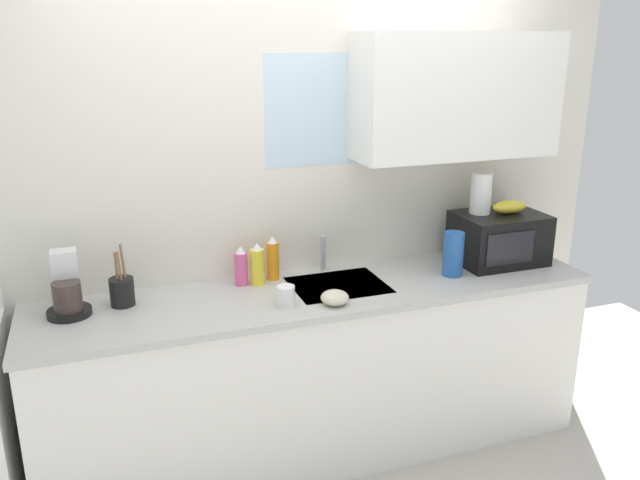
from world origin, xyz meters
The scene contains 14 objects.
kitchen_wall_assembly centered at (0.15, 0.31, 1.36)m, with size 3.53×0.42×2.50m.
counter_unit centered at (0.00, 0.00, 0.46)m, with size 2.76×0.63×0.90m.
sink_faucet centered at (0.10, 0.24, 1.00)m, with size 0.03×0.03×0.19m, color #B2B5BA.
microwave centered at (1.04, 0.05, 1.04)m, with size 0.46×0.35×0.27m.
banana_bunch centered at (1.10, 0.05, 1.20)m, with size 0.20×0.11×0.07m, color gold.
paper_towel_roll centered at (0.95, 0.10, 1.28)m, with size 0.11×0.11×0.22m, color white.
coffee_maker centered at (-1.15, 0.11, 1.00)m, with size 0.19×0.21×0.28m.
dish_soap_bottle_orange centered at (-0.18, 0.21, 1.01)m, with size 0.06×0.06×0.23m.
dish_soap_bottle_yellow centered at (-0.27, 0.16, 1.00)m, with size 0.07×0.07×0.22m.
dish_soap_bottle_pink centered at (-0.35, 0.19, 0.99)m, with size 0.07×0.07×0.20m.
cereal_canister centered at (0.71, -0.05, 1.01)m, with size 0.10×0.10×0.23m, color #2659A5.
mug_white centered at (-0.22, -0.14, 0.95)m, with size 0.08×0.08×0.10m, color white.
utensil_crock centered at (-0.92, 0.12, 0.97)m, with size 0.11×0.11×0.29m.
small_bowl centered at (0.00, -0.20, 0.93)m, with size 0.13×0.13×0.07m, color beige.
Camera 1 is at (-0.99, -2.76, 2.07)m, focal length 36.33 mm.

